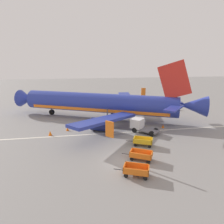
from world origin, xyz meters
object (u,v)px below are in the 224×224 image
(baggage_cart_second_in_row, at_px, (141,155))
(traffic_cone_mid_apron, at_px, (163,126))
(airplane, at_px, (103,104))
(traffic_cone_by_carts, at_px, (50,133))
(traffic_cone_near_plane, at_px, (67,129))
(baggage_cart_nearest, at_px, (136,170))
(service_truck_beside_carts, at_px, (140,125))
(baggage_cart_third_in_row, at_px, (143,141))

(baggage_cart_second_in_row, distance_m, traffic_cone_mid_apron, 12.57)
(airplane, height_order, traffic_cone_mid_apron, airplane)
(baggage_cart_second_in_row, height_order, traffic_cone_by_carts, baggage_cart_second_in_row)
(traffic_cone_near_plane, bearing_deg, baggage_cart_nearest, -63.53)
(baggage_cart_nearest, xyz_separation_m, service_truck_beside_carts, (4.22, 12.24, 0.50))
(airplane, bearing_deg, baggage_cart_third_in_row, -75.11)
(baggage_cart_second_in_row, relative_size, traffic_cone_near_plane, 5.73)
(baggage_cart_nearest, bearing_deg, traffic_cone_near_plane, 116.47)
(baggage_cart_second_in_row, xyz_separation_m, traffic_cone_mid_apron, (7.20, 10.29, -0.31))
(baggage_cart_nearest, distance_m, traffic_cone_near_plane, 16.42)
(baggage_cart_nearest, height_order, service_truck_beside_carts, service_truck_beside_carts)
(baggage_cart_second_in_row, bearing_deg, baggage_cart_third_in_row, 68.80)
(traffic_cone_by_carts, bearing_deg, traffic_cone_near_plane, 35.11)
(baggage_cart_nearest, relative_size, traffic_cone_near_plane, 5.89)
(airplane, bearing_deg, traffic_cone_by_carts, -140.96)
(baggage_cart_third_in_row, bearing_deg, airplane, 104.89)
(traffic_cone_mid_apron, height_order, traffic_cone_by_carts, traffic_cone_by_carts)
(baggage_cart_third_in_row, bearing_deg, traffic_cone_by_carts, 154.86)
(service_truck_beside_carts, xyz_separation_m, traffic_cone_near_plane, (-11.54, 2.46, -0.80))
(airplane, height_order, traffic_cone_near_plane, airplane)
(airplane, distance_m, traffic_cone_by_carts, 12.17)
(traffic_cone_near_plane, height_order, traffic_cone_by_carts, traffic_cone_by_carts)
(traffic_cone_by_carts, bearing_deg, baggage_cart_third_in_row, -25.14)
(service_truck_beside_carts, xyz_separation_m, traffic_cone_by_carts, (-14.03, 0.70, -0.75))
(traffic_cone_by_carts, bearing_deg, traffic_cone_mid_apron, 1.34)
(airplane, relative_size, service_truck_beside_carts, 7.92)
(traffic_cone_near_plane, bearing_deg, baggage_cart_third_in_row, -37.00)
(airplane, height_order, baggage_cart_second_in_row, airplane)
(baggage_cart_third_in_row, bearing_deg, traffic_cone_mid_apron, 48.44)
(baggage_cart_nearest, distance_m, baggage_cart_second_in_row, 3.42)
(service_truck_beside_carts, xyz_separation_m, traffic_cone_mid_apron, (4.47, 1.13, -0.80))
(baggage_cart_second_in_row, height_order, service_truck_beside_carts, service_truck_beside_carts)
(baggage_cart_nearest, distance_m, service_truck_beside_carts, 12.95)
(airplane, relative_size, traffic_cone_mid_apron, 59.40)
(baggage_cart_nearest, bearing_deg, traffic_cone_mid_apron, 56.99)
(traffic_cone_near_plane, bearing_deg, traffic_cone_mid_apron, -4.73)
(baggage_cart_second_in_row, distance_m, service_truck_beside_carts, 9.57)
(service_truck_beside_carts, bearing_deg, traffic_cone_near_plane, 167.97)
(baggage_cart_second_in_row, bearing_deg, baggage_cart_nearest, -115.74)
(baggage_cart_third_in_row, relative_size, traffic_cone_near_plane, 5.86)
(baggage_cart_nearest, xyz_separation_m, baggage_cart_second_in_row, (1.48, 3.08, 0.00))
(baggage_cart_nearest, bearing_deg, service_truck_beside_carts, 70.99)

